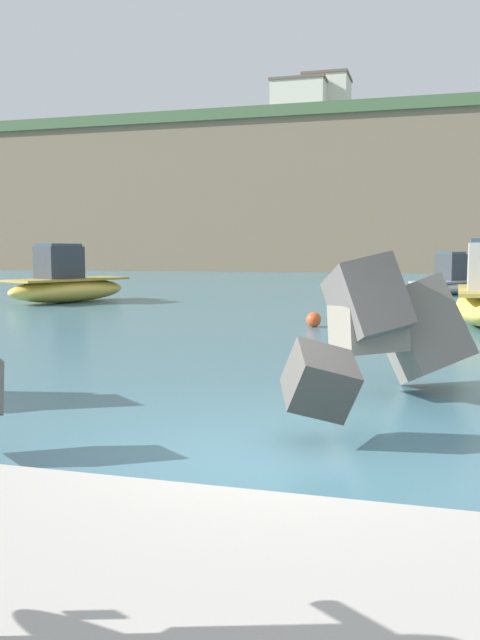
% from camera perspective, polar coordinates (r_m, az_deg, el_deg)
% --- Properties ---
extents(ground_plane, '(400.00, 400.00, 0.00)m').
position_cam_1_polar(ground_plane, '(7.45, 3.69, -11.30)').
color(ground_plane, '#42707F').
extents(breakwater_jetty, '(32.01, 6.81, 2.61)m').
position_cam_1_polar(breakwater_jetty, '(9.54, -4.71, -0.36)').
color(breakwater_jetty, '#605B56').
rests_on(breakwater_jetty, ground).
extents(boat_near_centre, '(4.16, 6.17, 2.52)m').
position_cam_1_polar(boat_near_centre, '(29.75, -14.63, 2.99)').
color(boat_near_centre, '#EAC64C').
rests_on(boat_near_centre, ground).
extents(boat_far_left, '(4.05, 5.00, 2.17)m').
position_cam_1_polar(boat_far_left, '(35.67, 17.35, 3.14)').
color(boat_far_left, beige).
rests_on(boat_far_left, ground).
extents(mooring_buoy_inner, '(0.44, 0.44, 0.44)m').
position_cam_1_polar(mooring_buoy_inner, '(19.51, 6.33, 0.04)').
color(mooring_buoy_inner, '#E54C1E').
rests_on(mooring_buoy_inner, ground).
extents(mooring_buoy_outer, '(0.44, 0.44, 0.44)m').
position_cam_1_polar(mooring_buoy_outer, '(35.12, 11.62, 2.56)').
color(mooring_buoy_outer, yellow).
rests_on(mooring_buoy_outer, ground).
extents(headland_bluff, '(110.58, 35.95, 17.19)m').
position_cam_1_polar(headland_bluff, '(86.58, 16.28, 9.93)').
color(headland_bluff, '#847056').
rests_on(headland_bluff, ground).
extents(station_building_west, '(5.47, 5.78, 5.94)m').
position_cam_1_polar(station_building_west, '(85.03, 7.46, 18.07)').
color(station_building_west, silver).
rests_on(station_building_west, headland_bluff).
extents(station_building_central, '(6.44, 5.43, 4.76)m').
position_cam_1_polar(station_building_central, '(82.25, 5.16, 18.09)').
color(station_building_central, silver).
rests_on(station_building_central, headland_bluff).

